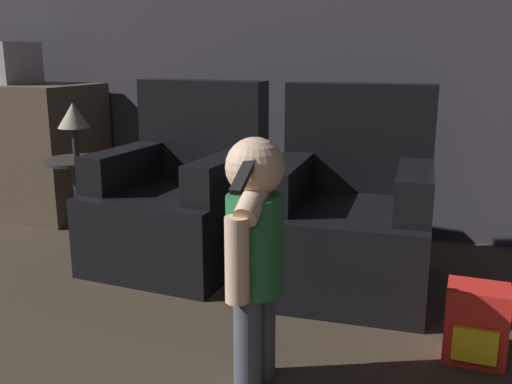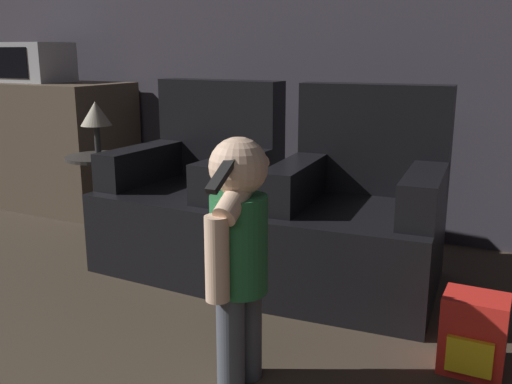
# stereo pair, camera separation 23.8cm
# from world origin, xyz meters

# --- Properties ---
(wall_back) EXTENTS (8.40, 0.05, 2.60)m
(wall_back) POSITION_xyz_m (0.00, 4.50, 1.30)
(wall_back) COLOR #3D3842
(wall_back) RESTS_ON ground_plane
(armchair_left) EXTENTS (0.79, 0.85, 0.98)m
(armchair_left) POSITION_xyz_m (-0.75, 3.60, 0.34)
(armchair_left) COLOR black
(armchair_left) RESTS_ON ground_plane
(armchair_right) EXTENTS (0.83, 0.88, 0.98)m
(armchair_right) POSITION_xyz_m (0.19, 3.60, 0.34)
(armchair_right) COLOR black
(armchair_right) RESTS_ON ground_plane
(person_toddler) EXTENTS (0.19, 0.34, 0.88)m
(person_toddler) POSITION_xyz_m (0.08, 2.57, 0.52)
(person_toddler) COLOR #474C56
(person_toddler) RESTS_ON ground_plane
(toy_backpack) EXTENTS (0.22, 0.19, 0.29)m
(toy_backpack) POSITION_xyz_m (0.80, 3.03, 0.15)
(toy_backpack) COLOR red
(toy_backpack) RESTS_ON ground_plane
(kitchen_counter) EXTENTS (1.34, 0.65, 0.92)m
(kitchen_counter) POSITION_xyz_m (-2.43, 4.10, 0.46)
(kitchen_counter) COLOR brown
(kitchen_counter) RESTS_ON ground_plane
(side_table) EXTENTS (0.39, 0.39, 0.54)m
(side_table) POSITION_xyz_m (-1.39, 3.54, 0.43)
(side_table) COLOR black
(side_table) RESTS_ON ground_plane
(lamp) EXTENTS (0.18, 0.18, 0.32)m
(lamp) POSITION_xyz_m (-1.39, 3.54, 0.78)
(lamp) COLOR #262626
(lamp) RESTS_ON side_table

